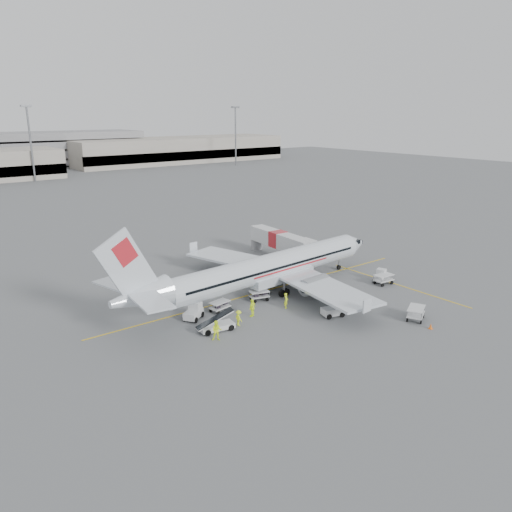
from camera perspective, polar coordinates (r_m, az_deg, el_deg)
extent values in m
plane|color=#56595B|center=(59.23, 1.19, -3.96)|extent=(360.00, 360.00, 0.00)
cube|color=yellow|center=(59.23, 1.19, -3.96)|extent=(44.00, 0.20, 0.01)
cube|color=yellow|center=(63.70, 15.68, -3.11)|extent=(0.20, 20.00, 0.01)
cone|color=orange|center=(66.66, 14.39, -1.86)|extent=(0.40, 0.40, 0.65)
cone|color=orange|center=(74.53, -6.78, 0.42)|extent=(0.35, 0.35, 0.57)
cone|color=orange|center=(51.92, 19.34, -7.56)|extent=(0.36, 0.36, 0.59)
imported|color=#C9E21D|center=(53.86, 3.46, -5.12)|extent=(0.74, 0.72, 1.71)
imported|color=#C9E21D|center=(46.62, -4.50, -8.50)|extent=(1.19, 1.14, 1.93)
imported|color=#C9E21D|center=(49.65, -1.99, -7.08)|extent=(0.65, 1.06, 1.58)
imported|color=#C9E21D|center=(51.65, -0.41, -5.93)|extent=(1.21, 0.85, 1.90)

